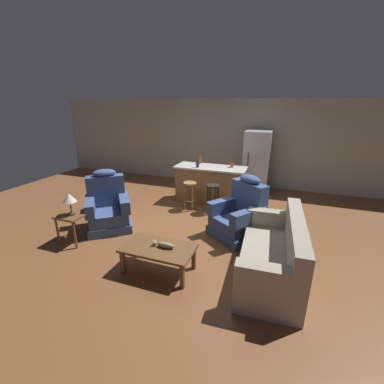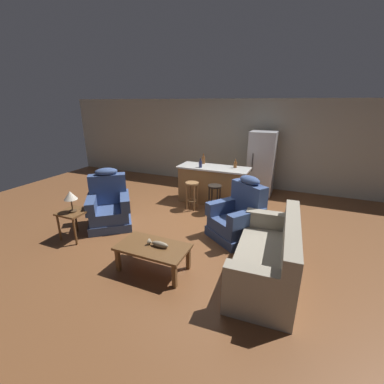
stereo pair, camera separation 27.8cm
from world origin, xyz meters
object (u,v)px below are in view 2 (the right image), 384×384
at_px(bottle_short_amber, 203,160).
at_px(bar_stool_right, 215,194).
at_px(end_table, 74,216).
at_px(bar_stool_left, 192,191).
at_px(bottle_wine_dark, 201,164).
at_px(fish_figurine, 158,244).
at_px(bottle_tall_green, 235,165).
at_px(recliner_near_island, 239,217).
at_px(couch, 269,258).
at_px(table_lamp, 70,196).
at_px(recliner_near_lamp, 109,206).
at_px(coffee_table, 153,249).
at_px(kitchen_island, 213,185).
at_px(refrigerator, 261,163).

bearing_deg(bottle_short_amber, bar_stool_right, -54.60).
distance_m(end_table, bar_stool_left, 2.67).
bearing_deg(bottle_wine_dark, fish_figurine, -81.01).
xyz_separation_m(bottle_tall_green, bottle_short_amber, (-0.89, 0.11, 0.02)).
distance_m(recliner_near_island, bottle_short_amber, 2.38).
bearing_deg(couch, recliner_near_island, -58.80).
height_order(recliner_near_island, table_lamp, recliner_near_island).
distance_m(recliner_near_lamp, bottle_short_amber, 2.73).
bearing_deg(bottle_tall_green, recliner_near_lamp, -133.07).
bearing_deg(table_lamp, bar_stool_left, 56.71).
bearing_deg(recliner_near_island, bottle_wine_dark, -100.35).
xyz_separation_m(coffee_table, bar_stool_left, (-0.41, 2.49, 0.11)).
relative_size(recliner_near_lamp, bottle_short_amber, 4.50).
distance_m(end_table, bar_stool_right, 3.03).
relative_size(coffee_table, fish_figurine, 3.24).
bearing_deg(recliner_near_island, recliner_near_lamp, -42.39).
bearing_deg(kitchen_island, fish_figurine, -86.80).
distance_m(couch, refrigerator, 3.93).
height_order(couch, refrigerator, refrigerator).
bearing_deg(recliner_near_island, table_lamp, -29.66).
relative_size(table_lamp, bottle_tall_green, 1.94).
bearing_deg(recliner_near_island, refrigerator, -143.54).
relative_size(recliner_near_island, end_table, 2.14).
bearing_deg(bottle_tall_green, coffee_table, -97.47).
bearing_deg(end_table, refrigerator, 55.10).
bearing_deg(end_table, fish_figurine, -7.28).
height_order(couch, table_lamp, table_lamp).
height_order(recliner_near_lamp, bottle_wine_dark, recliner_near_lamp).
bearing_deg(couch, refrigerator, -81.62).
bearing_deg(couch, bar_stool_right, -55.57).
bearing_deg(table_lamp, end_table, 136.20).
xyz_separation_m(bar_stool_left, bottle_short_amber, (-0.05, 0.88, 0.58)).
distance_m(refrigerator, bottle_short_amber, 1.68).
relative_size(coffee_table, kitchen_island, 0.61).
xyz_separation_m(bar_stool_left, refrigerator, (1.33, 1.83, 0.41)).
bearing_deg(refrigerator, bar_stool_right, -112.33).
xyz_separation_m(recliner_near_lamp, table_lamp, (-0.20, -0.75, 0.45)).
bearing_deg(coffee_table, end_table, 171.72).
bearing_deg(couch, recliner_near_lamp, -11.36).
relative_size(table_lamp, bar_stool_left, 0.60).
distance_m(coffee_table, bottle_short_amber, 3.47).
bearing_deg(fish_figurine, end_table, 172.72).
height_order(end_table, bar_stool_left, bar_stool_left).
bearing_deg(coffee_table, recliner_near_lamp, 149.16).
xyz_separation_m(refrigerator, bottle_tall_green, (-0.49, -1.06, 0.15)).
height_order(recliner_near_island, bar_stool_right, recliner_near_island).
bearing_deg(bottle_tall_green, table_lamp, -127.57).
bearing_deg(bar_stool_right, bottle_wine_dark, 139.87).
relative_size(couch, end_table, 3.47).
xyz_separation_m(bottle_tall_green, bottle_wine_dark, (-0.81, -0.31, 0.01)).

